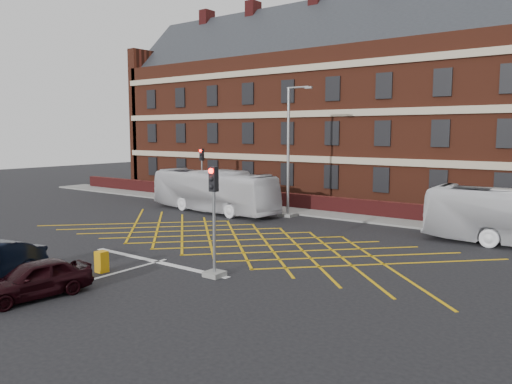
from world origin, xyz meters
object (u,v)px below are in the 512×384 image
Objects in this scene: direction_signs at (187,184)px; utility_cabinet at (102,262)px; street_lamp at (289,173)px; bus_left at (213,191)px; traffic_light_near at (214,232)px; traffic_light_far at (202,180)px; car_maroon at (34,279)px.

utility_cabinet is (12.19, -17.24, -0.95)m from direction_signs.
direction_signs is at bearing 172.05° from street_lamp.
bus_left is 2.48× the size of traffic_light_near.
traffic_light_near is 1.94× the size of direction_signs.
street_lamp is 11.11m from direction_signs.
utility_cabinet is at bearing -149.08° from bus_left.
traffic_light_far reaches higher than direction_signs.
traffic_light_far is 0.50× the size of street_lamp.
car_maroon is 4.44× the size of utility_cabinet.
direction_signs is (-16.22, 15.01, -0.39)m from traffic_light_near.
traffic_light_near is at bearing 66.90° from car_maroon.
bus_left is 6.37m from direction_signs.
car_maroon is 0.44× the size of street_lamp.
street_lamp is at bearing -67.91° from bus_left.
utility_cabinet is at bearing -58.56° from traffic_light_far.
direction_signs is (-12.99, 20.51, 0.74)m from car_maroon.
traffic_light_near is at bearing -132.40° from bus_left.
traffic_light_near reaches higher than bus_left.
direction_signs is at bearing 137.22° from traffic_light_near.
traffic_light_near is (3.24, 5.49, 1.12)m from car_maroon.
traffic_light_near is at bearing 28.91° from utility_cabinet.
traffic_light_near is at bearing -45.91° from traffic_light_far.
car_maroon is 19.23m from street_lamp.
car_maroon is at bearing -57.66° from direction_signs.
direction_signs is at bearing 129.76° from car_maroon.
traffic_light_near is 0.50× the size of street_lamp.
traffic_light_near is 14.55m from street_lamp.
traffic_light_near is 1.00× the size of traffic_light_far.
car_maroon is at bearing -76.38° from utility_cabinet.
bus_left is 16.01m from traffic_light_near.
bus_left is 5.07m from traffic_light_far.
traffic_light_far is at bearing 2.57° from direction_signs.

